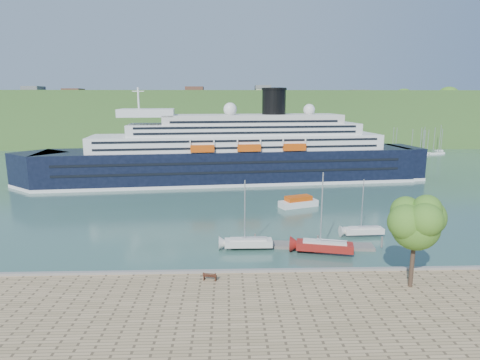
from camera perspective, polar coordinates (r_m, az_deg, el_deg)
name	(u,v)px	position (r m, az deg, el deg)	size (l,w,h in m)	color
ground	(281,279)	(48.03, 5.89, -13.81)	(400.00, 400.00, 0.00)	#2E5249
far_hillside	(240,118)	(188.31, -0.01, 8.86)	(400.00, 50.00, 24.00)	#345221
quay_coping	(282,270)	(47.37, 5.95, -12.65)	(220.00, 0.50, 0.30)	slate
cruise_ship	(230,135)	(99.83, -1.39, 6.37)	(103.57, 15.08, 23.26)	black
park_bench	(210,276)	(45.07, -4.29, -13.44)	(1.57, 0.64, 1.00)	#401E12
promenade_tree	(414,238)	(45.47, 23.56, -7.56)	(6.49, 6.49, 10.76)	#3C6B1C
floating_pontoon	(302,245)	(57.83, 8.78, -9.17)	(19.81, 2.42, 0.44)	gray
sailboat_white_near	(248,217)	(54.84, 1.21, -5.27)	(7.24, 2.01, 9.35)	silver
sailboat_red	(326,216)	(54.23, 12.11, -5.02)	(8.23, 2.29, 10.63)	maroon
sailboat_white_far	(365,209)	(63.08, 17.36, -4.01)	(6.51, 1.81, 8.41)	silver
tender_launch	(298,201)	(78.32, 8.30, -3.02)	(7.64, 2.62, 2.11)	#C9470B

